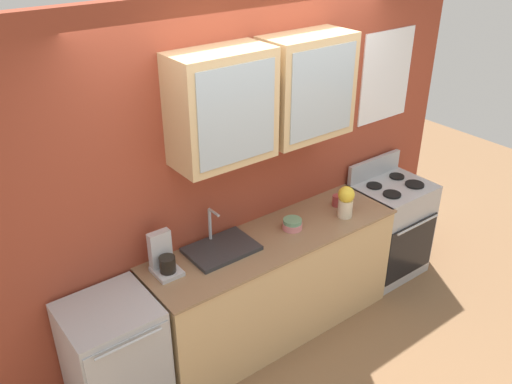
{
  "coord_description": "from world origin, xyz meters",
  "views": [
    {
      "loc": [
        -2.19,
        -2.63,
        3.12
      ],
      "look_at": [
        -0.18,
        0.0,
        1.34
      ],
      "focal_mm": 38.32,
      "sensor_mm": 36.0,
      "label": 1
    }
  ],
  "objects_px": {
    "coffee_maker": "(164,258)",
    "vase": "(346,201)",
    "bowl_stack": "(292,224)",
    "sink_faucet": "(221,248)",
    "cup_near_sink": "(337,200)",
    "dishwasher": "(116,363)",
    "stove_range": "(389,229)"
  },
  "relations": [
    {
      "from": "vase",
      "to": "dishwasher",
      "type": "height_order",
      "value": "vase"
    },
    {
      "from": "stove_range",
      "to": "dishwasher",
      "type": "xyz_separation_m",
      "value": [
        -2.68,
        -0.0,
        -0.01
      ]
    },
    {
      "from": "sink_faucet",
      "to": "dishwasher",
      "type": "distance_m",
      "value": 1.03
    },
    {
      "from": "stove_range",
      "to": "dishwasher",
      "type": "distance_m",
      "value": 2.68
    },
    {
      "from": "sink_faucet",
      "to": "vase",
      "type": "relative_size",
      "value": 1.88
    },
    {
      "from": "vase",
      "to": "coffee_maker",
      "type": "height_order",
      "value": "coffee_maker"
    },
    {
      "from": "stove_range",
      "to": "bowl_stack",
      "type": "relative_size",
      "value": 7.11
    },
    {
      "from": "coffee_maker",
      "to": "stove_range",
      "type": "bearing_deg",
      "value": -3.2
    },
    {
      "from": "bowl_stack",
      "to": "sink_faucet",
      "type": "bearing_deg",
      "value": 171.97
    },
    {
      "from": "bowl_stack",
      "to": "vase",
      "type": "height_order",
      "value": "vase"
    },
    {
      "from": "vase",
      "to": "cup_near_sink",
      "type": "relative_size",
      "value": 2.36
    },
    {
      "from": "stove_range",
      "to": "sink_faucet",
      "type": "bearing_deg",
      "value": 176.87
    },
    {
      "from": "coffee_maker",
      "to": "vase",
      "type": "bearing_deg",
      "value": -8.5
    },
    {
      "from": "cup_near_sink",
      "to": "stove_range",
      "type": "bearing_deg",
      "value": -5.49
    },
    {
      "from": "bowl_stack",
      "to": "stove_range",
      "type": "bearing_deg",
      "value": -0.61
    },
    {
      "from": "bowl_stack",
      "to": "vase",
      "type": "distance_m",
      "value": 0.47
    },
    {
      "from": "vase",
      "to": "cup_near_sink",
      "type": "xyz_separation_m",
      "value": [
        0.07,
        0.16,
        -0.09
      ]
    },
    {
      "from": "dishwasher",
      "to": "vase",
      "type": "bearing_deg",
      "value": -2.77
    },
    {
      "from": "dishwasher",
      "to": "stove_range",
      "type": "bearing_deg",
      "value": 0.09
    },
    {
      "from": "dishwasher",
      "to": "cup_near_sink",
      "type": "bearing_deg",
      "value": 1.87
    },
    {
      "from": "stove_range",
      "to": "sink_faucet",
      "type": "relative_size",
      "value": 2.19
    },
    {
      "from": "cup_near_sink",
      "to": "bowl_stack",
      "type": "bearing_deg",
      "value": -174.58
    },
    {
      "from": "vase",
      "to": "cup_near_sink",
      "type": "bearing_deg",
      "value": 65.73
    },
    {
      "from": "bowl_stack",
      "to": "cup_near_sink",
      "type": "relative_size",
      "value": 1.38
    },
    {
      "from": "cup_near_sink",
      "to": "vase",
      "type": "bearing_deg",
      "value": -114.27
    },
    {
      "from": "sink_faucet",
      "to": "bowl_stack",
      "type": "relative_size",
      "value": 3.24
    },
    {
      "from": "bowl_stack",
      "to": "dishwasher",
      "type": "bearing_deg",
      "value": -179.37
    },
    {
      "from": "stove_range",
      "to": "coffee_maker",
      "type": "xyz_separation_m",
      "value": [
        -2.21,
        0.12,
        0.55
      ]
    },
    {
      "from": "bowl_stack",
      "to": "dishwasher",
      "type": "xyz_separation_m",
      "value": [
        -1.51,
        -0.02,
        -0.49
      ]
    },
    {
      "from": "vase",
      "to": "coffee_maker",
      "type": "xyz_separation_m",
      "value": [
        -1.49,
        0.22,
        -0.03
      ]
    },
    {
      "from": "sink_faucet",
      "to": "coffee_maker",
      "type": "bearing_deg",
      "value": 176.51
    },
    {
      "from": "cup_near_sink",
      "to": "dishwasher",
      "type": "bearing_deg",
      "value": -178.13
    }
  ]
}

